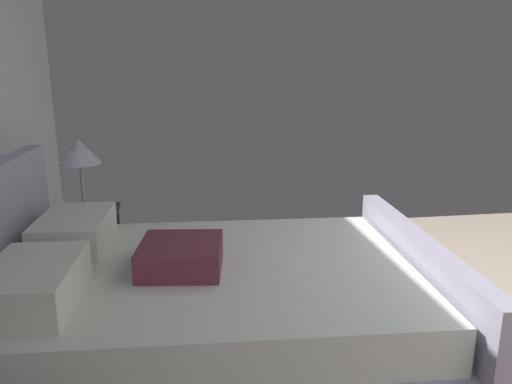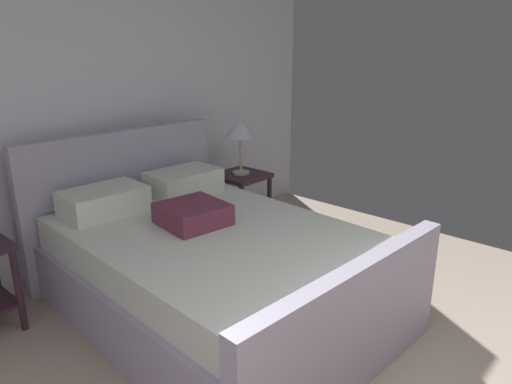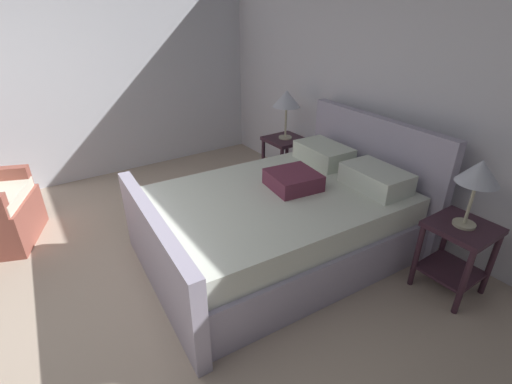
% 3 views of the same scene
% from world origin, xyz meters
% --- Properties ---
extents(bed, '(1.79, 2.38, 1.12)m').
position_xyz_m(bed, '(0.14, 2.01, 0.34)').
color(bed, '#A79FB8').
rests_on(bed, ground).
extents(nightstand_right, '(0.44, 0.44, 0.60)m').
position_xyz_m(nightstand_right, '(1.28, 2.78, 0.40)').
color(nightstand_right, '#371F2B').
rests_on(nightstand_right, ground).
extents(table_lamp_right, '(0.29, 0.29, 0.52)m').
position_xyz_m(table_lamp_right, '(1.28, 2.78, 1.01)').
color(table_lamp_right, '#B7B293').
rests_on(table_lamp_right, nightstand_right).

